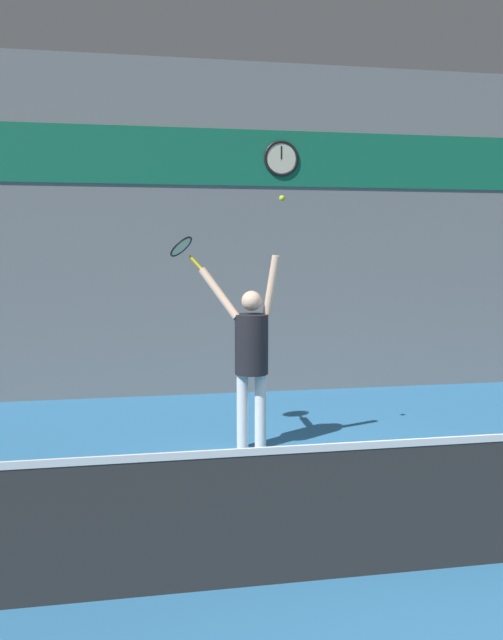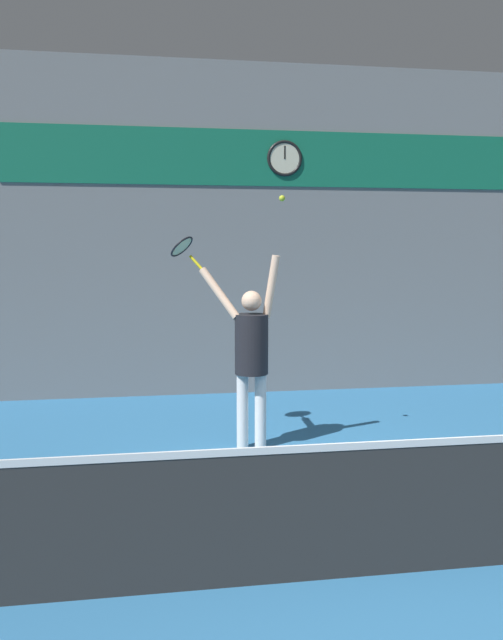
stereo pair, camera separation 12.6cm
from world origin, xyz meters
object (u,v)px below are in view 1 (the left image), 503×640
scoreboard_clock (281,158)px  tennis_ball (282,198)px  tennis_player (251,350)px  tennis_racket (182,248)px

scoreboard_clock → tennis_ball: size_ratio=8.16×
scoreboard_clock → tennis_ball: bearing=-102.3°
tennis_player → tennis_racket: 1.40m
tennis_player → tennis_racket: size_ratio=5.13×
scoreboard_clock → tennis_ball: 2.94m
tennis_racket → scoreboard_clock: bearing=53.9°
scoreboard_clock → tennis_player: 3.75m
tennis_racket → tennis_ball: bearing=-25.6°
tennis_ball → scoreboard_clock: bearing=77.7°
tennis_racket → tennis_player: bearing=-29.3°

